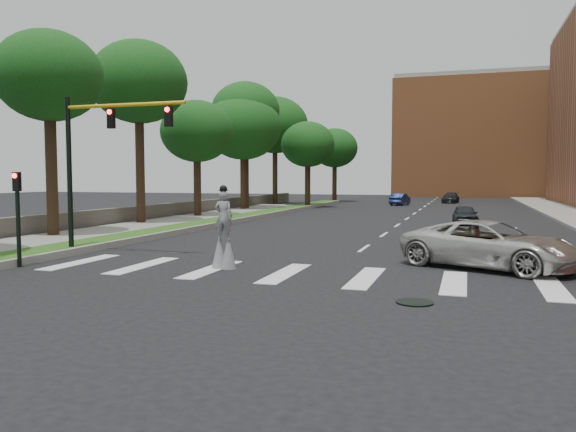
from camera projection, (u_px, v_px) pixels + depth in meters
The scene contains 22 objects.
ground_plane at pixel (316, 282), 16.41m from camera, with size 160.00×160.00×0.00m, color black.
grass_median at pixel (230, 219), 38.90m from camera, with size 2.00×60.00×0.25m, color #234E16.
median_curb at pixel (244, 219), 38.58m from camera, with size 0.20×60.00×0.28m, color gray.
sidewalk_left at pixel (104, 232), 30.32m from camera, with size 4.00×60.00×0.18m, color gray.
stone_wall at pixel (174, 210), 42.44m from camera, with size 0.50×56.00×1.10m, color #514B45.
manhole at pixel (415, 302), 13.60m from camera, with size 0.90×0.90×0.04m, color black.
building_backdrop at pixel (481, 139), 88.07m from camera, with size 26.00×14.00×18.00m, color #BF6E3C.
traffic_signal at pixel (95, 149), 21.95m from camera, with size 5.30×0.23×6.20m.
secondary_signal at pixel (18, 210), 18.93m from camera, with size 0.25×0.21×3.23m.
stilt_performer at pixel (224, 237), 18.66m from camera, with size 0.84×0.56×2.79m.
suv_crossing at pixel (490, 245), 18.72m from camera, with size 2.65×5.74×1.59m, color beige.
car_near at pixel (465, 215), 36.32m from camera, with size 1.45×3.61×1.23m, color black.
car_mid at pixel (400, 199), 60.72m from camera, with size 1.35×3.88×1.28m, color navy.
car_far at pixel (451, 198), 65.90m from camera, with size 1.71×4.20×1.22m, color black.
tree_1 at pixel (49, 77), 27.48m from camera, with size 5.23×5.23×10.23m.
tree_2 at pixel (139, 83), 35.17m from camera, with size 6.09×6.09×11.60m.
tree_3 at pixel (197, 132), 41.74m from camera, with size 5.41×5.41×8.75m.
tree_4 at pixel (245, 112), 51.24m from camera, with size 6.26×6.26×11.73m.
tree_5 at pixel (275, 125), 61.51m from camera, with size 7.28×7.28×11.83m.
tree_6 at pixel (308, 145), 55.66m from camera, with size 5.33×5.33×8.55m.
tree_7 at pixel (335, 148), 68.48m from camera, with size 5.62×5.62×8.98m.
tree_8 at pixel (243, 127), 50.65m from camera, with size 6.94×6.94×10.50m.
Camera 1 is at (4.16, -15.72, 3.06)m, focal length 35.00 mm.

